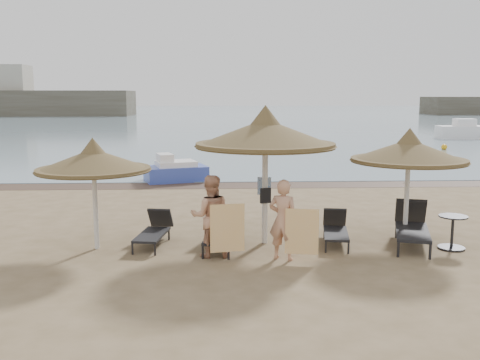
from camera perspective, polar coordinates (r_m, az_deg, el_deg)
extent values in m
plane|color=#8A7454|center=(11.16, 3.32, -8.65)|extent=(160.00, 160.00, 0.00)
cube|color=slate|center=(90.64, -1.78, 6.98)|extent=(200.00, 140.00, 0.03)
cube|color=#4B3629|center=(20.29, 0.67, -0.53)|extent=(200.00, 1.60, 0.01)
cube|color=white|center=(44.93, 22.77, 4.71)|extent=(4.00, 1.60, 1.00)
cube|color=white|center=(44.89, 22.83, 5.66)|extent=(1.50, 1.00, 0.60)
cylinder|color=silver|center=(12.23, -15.16, -2.98)|extent=(0.10, 0.10, 1.81)
cone|color=brown|center=(12.06, -15.38, 2.13)|extent=(2.51, 2.51, 0.48)
cone|color=brown|center=(12.03, -15.44, 3.47)|extent=(0.60, 0.60, 0.39)
cylinder|color=brown|center=(12.08, -15.33, 1.07)|extent=(2.46, 2.46, 0.09)
cylinder|color=silver|center=(12.22, 2.67, -1.47)|extent=(0.13, 0.13, 2.32)
cone|color=brown|center=(12.04, 2.72, 5.10)|extent=(3.20, 3.20, 0.61)
cone|color=brown|center=(12.02, 2.73, 6.83)|extent=(0.77, 0.77, 0.50)
cylinder|color=brown|center=(12.07, 2.71, 3.74)|extent=(3.14, 3.14, 0.11)
cylinder|color=silver|center=(13.07, 17.33, -2.04)|extent=(0.11, 0.11, 1.94)
cone|color=brown|center=(12.91, 17.58, 3.07)|extent=(2.67, 2.67, 0.51)
cone|color=brown|center=(12.88, 17.64, 4.41)|extent=(0.65, 0.65, 0.41)
cylinder|color=brown|center=(12.93, 17.53, 2.01)|extent=(2.62, 2.62, 0.09)
cylinder|color=black|center=(11.77, -11.40, -7.24)|extent=(0.04, 0.04, 0.25)
cylinder|color=black|center=(11.64, -9.06, -7.37)|extent=(0.04, 0.04, 0.25)
cylinder|color=black|center=(12.92, -9.74, -5.73)|extent=(0.04, 0.04, 0.25)
cylinder|color=black|center=(12.79, -7.59, -5.82)|extent=(0.04, 0.04, 0.25)
cube|color=black|center=(12.28, -9.38, -5.78)|extent=(0.74, 1.40, 0.05)
cube|color=black|center=(12.95, -8.48, -4.00)|extent=(0.60, 0.45, 0.50)
cylinder|color=black|center=(11.29, -4.00, -7.73)|extent=(0.05, 0.05, 0.27)
cylinder|color=black|center=(11.22, -1.23, -7.82)|extent=(0.05, 0.05, 0.27)
cylinder|color=black|center=(12.58, -3.01, -5.95)|extent=(0.05, 0.05, 0.27)
cylinder|color=black|center=(12.52, -0.53, -6.02)|extent=(0.05, 0.05, 0.27)
cube|color=black|center=(11.90, -2.15, -6.00)|extent=(0.79, 1.52, 0.06)
cube|color=black|center=(12.66, -1.66, -3.98)|extent=(0.65, 0.49, 0.55)
cylinder|color=black|center=(11.83, 9.13, -7.11)|extent=(0.04, 0.04, 0.24)
cylinder|color=black|center=(11.85, 11.49, -7.15)|extent=(0.04, 0.04, 0.24)
cylinder|color=black|center=(13.00, 8.99, -5.62)|extent=(0.04, 0.04, 0.24)
cylinder|color=black|center=(13.02, 11.14, -5.66)|extent=(0.04, 0.04, 0.24)
cube|color=black|center=(12.42, 10.19, -5.64)|extent=(0.76, 1.38, 0.05)
cube|color=black|center=(13.11, 10.07, -3.92)|extent=(0.59, 0.45, 0.49)
cylinder|color=black|center=(11.86, 16.52, -7.15)|extent=(0.06, 0.06, 0.32)
cylinder|color=black|center=(11.90, 19.62, -7.25)|extent=(0.06, 0.06, 0.32)
cylinder|color=black|center=(13.40, 16.34, -5.27)|extent=(0.06, 0.06, 0.32)
cylinder|color=black|center=(13.43, 19.07, -5.37)|extent=(0.06, 0.06, 0.32)
cube|color=black|center=(12.65, 17.91, -5.29)|extent=(1.18, 1.84, 0.07)
cube|color=black|center=(13.56, 17.75, -3.14)|extent=(0.82, 0.67, 0.65)
cylinder|color=black|center=(12.90, 21.61, -6.74)|extent=(0.58, 0.58, 0.04)
cylinder|color=black|center=(12.81, 21.70, -5.22)|extent=(0.06, 0.06, 0.71)
cylinder|color=black|center=(12.73, 21.80, -3.63)|extent=(0.62, 0.62, 0.03)
imported|color=tan|center=(11.25, -3.18, -3.16)|extent=(0.95, 0.64, 2.03)
imported|color=tan|center=(11.05, 4.64, -3.56)|extent=(1.07, 0.91, 1.97)
cube|color=orange|center=(10.99, -1.36, -5.16)|extent=(0.71, 0.14, 1.01)
cube|color=orange|center=(10.94, 6.61, -5.50)|extent=(0.67, 0.14, 0.95)
cube|color=silver|center=(12.37, 2.60, -0.64)|extent=(0.32, 0.13, 0.40)
cube|color=black|center=(12.07, 2.74, -1.68)|extent=(0.25, 0.15, 0.34)
cube|color=#384DB7|center=(21.36, -6.85, 0.69)|extent=(2.68, 2.04, 0.59)
cube|color=white|center=(21.31, -6.87, 1.68)|extent=(1.79, 1.58, 0.27)
cube|color=white|center=(21.19, -8.02, 2.28)|extent=(0.80, 1.08, 0.38)
sphere|color=#FDAE15|center=(42.00, 5.95, 4.68)|extent=(0.38, 0.38, 0.38)
sphere|color=#FDAE15|center=(35.43, 20.95, 3.30)|extent=(0.37, 0.37, 0.37)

